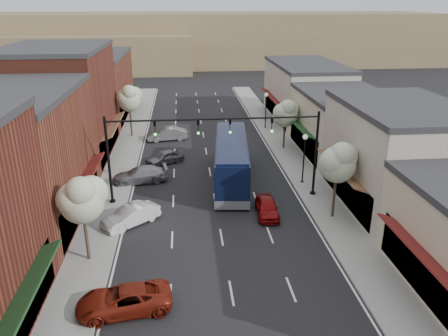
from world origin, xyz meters
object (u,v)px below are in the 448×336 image
object	(u,v)px
parked_car_b	(131,216)
parked_car_d	(165,157)
tree_left_far	(129,98)
parked_car_e	(167,134)
lamp_post_far	(266,105)
parked_car_c	(140,175)
red_hatchback	(267,207)
coach_bus	(231,160)
tree_left_near	(82,198)
lamp_post_near	(304,151)
signal_mast_right	(287,142)
tree_right_near	(339,161)
parked_car_a	(124,300)
tree_right_far	(286,112)
signal_mast_left	(140,147)

from	to	relation	value
parked_car_b	parked_car_d	distance (m)	12.39
tree_left_far	parked_car_e	world-z (taller)	tree_left_far
lamp_post_far	parked_car_c	distance (m)	21.28
red_hatchback	parked_car_d	size ratio (longest dim) A/B	1.00
coach_bus	red_hatchback	bearing A→B (deg)	-68.76
tree_left_near	coach_bus	world-z (taller)	tree_left_near
lamp_post_near	parked_car_e	bearing A→B (deg)	131.05
coach_bus	signal_mast_right	bearing A→B (deg)	-38.03
lamp_post_near	coach_bus	world-z (taller)	lamp_post_near
parked_car_c	parked_car_d	world-z (taller)	parked_car_c
tree_right_near	parked_car_b	distance (m)	15.03
tree_left_near	tree_left_far	distance (m)	26.00
tree_right_near	parked_car_d	size ratio (longest dim) A/B	1.55
tree_right_near	parked_car_e	xyz separation A→B (m)	(-12.55, 20.34, -3.71)
lamp_post_near	parked_car_a	size ratio (longest dim) A/B	0.92
tree_right_far	tree_left_far	world-z (taller)	tree_left_far
parked_car_e	tree_left_far	bearing A→B (deg)	-121.09
parked_car_c	parked_car_d	xyz separation A→B (m)	(2.00, 4.50, -0.04)
red_hatchback	parked_car_e	bearing A→B (deg)	115.11
signal_mast_left	parked_car_a	xyz separation A→B (m)	(0.03, -12.91, -3.95)
signal_mast_right	coach_bus	size ratio (longest dim) A/B	0.66
lamp_post_near	parked_car_c	size ratio (longest dim) A/B	0.93
signal_mast_left	parked_car_e	bearing A→B (deg)	85.01
parked_car_c	tree_right_far	bearing A→B (deg)	109.13
parked_car_c	tree_right_near	bearing A→B (deg)	51.52
tree_left_near	tree_left_far	size ratio (longest dim) A/B	0.93
parked_car_b	parked_car_c	distance (m)	7.73
red_hatchback	parked_car_d	xyz separation A→B (m)	(-7.83, 11.72, 0.00)
tree_left_near	coach_bus	distance (m)	15.61
signal_mast_right	parked_car_a	distance (m)	17.56
signal_mast_right	signal_mast_left	size ratio (longest dim) A/B	1.00
lamp_post_far	parked_car_d	world-z (taller)	lamp_post_far
tree_left_far	parked_car_d	size ratio (longest dim) A/B	1.59
signal_mast_right	parked_car_c	size ratio (longest dim) A/B	1.72
lamp_post_far	parked_car_a	distance (m)	35.61
tree_right_far	parked_car_c	distance (m)	16.83
signal_mast_left	parked_car_e	size ratio (longest dim) A/B	1.82
signal_mast_left	parked_car_c	bearing A→B (deg)	97.95
tree_right_near	lamp_post_far	size ratio (longest dim) A/B	1.34
tree_left_far	lamp_post_near	bearing A→B (deg)	-43.89
parked_car_d	coach_bus	bearing A→B (deg)	18.15
tree_left_far	lamp_post_near	world-z (taller)	tree_left_far
tree_right_far	lamp_post_near	world-z (taller)	tree_right_far
tree_right_near	tree_right_far	world-z (taller)	tree_right_near
signal_mast_right	coach_bus	world-z (taller)	signal_mast_right
tree_right_far	tree_left_near	bearing A→B (deg)	-129.69
tree_right_near	parked_car_a	world-z (taller)	tree_right_near
signal_mast_right	lamp_post_near	xyz separation A→B (m)	(2.18, 2.50, -1.62)
coach_bus	signal_mast_left	bearing A→B (deg)	-147.51
lamp_post_near	parked_car_c	xyz separation A→B (m)	(-14.00, 1.64, -2.31)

